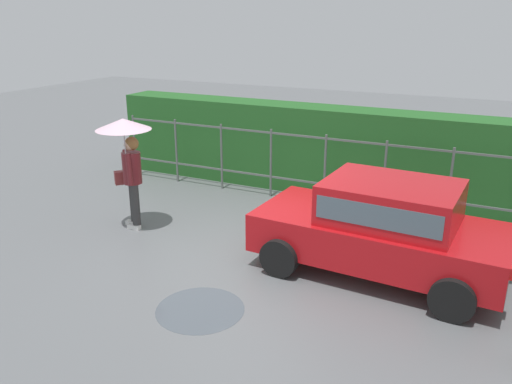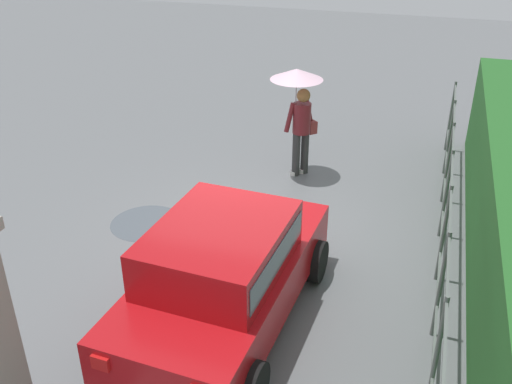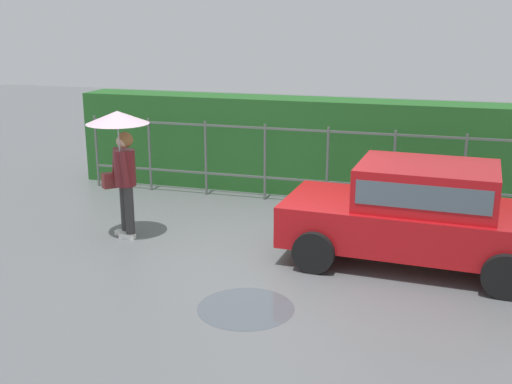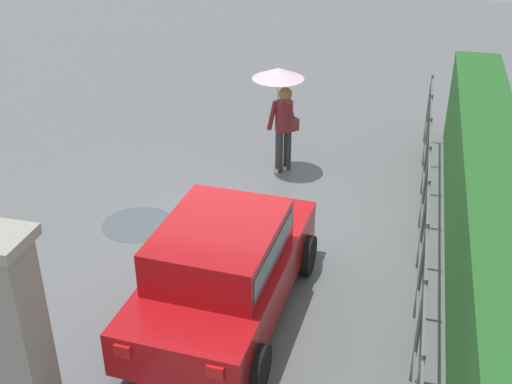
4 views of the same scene
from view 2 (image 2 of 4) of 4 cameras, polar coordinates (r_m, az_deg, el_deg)
ground_plane at (r=9.28m, az=-0.96°, el=-4.21°), size 40.00×40.00×0.00m
car at (r=7.07m, az=-3.21°, el=-7.74°), size 3.81×2.03×1.48m
pedestrian at (r=10.75m, az=4.32°, el=9.30°), size 0.98×0.98×2.08m
fence_section at (r=7.70m, az=18.09°, el=-5.79°), size 11.05×0.05×1.50m
puddle_near at (r=9.75m, az=-10.80°, el=-3.03°), size 1.21×1.21×0.00m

